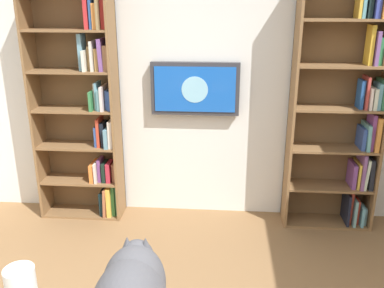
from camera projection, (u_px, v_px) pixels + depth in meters
wall_back at (204, 72)px, 3.70m from camera, size 4.52×0.06×2.70m
bookshelf_left at (348, 107)px, 3.53m from camera, size 0.77×0.28×2.18m
bookshelf_right at (86, 110)px, 3.73m from camera, size 0.75×0.28×2.07m
wall_mounted_tv at (195, 89)px, 3.67m from camera, size 0.78×0.07×0.47m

